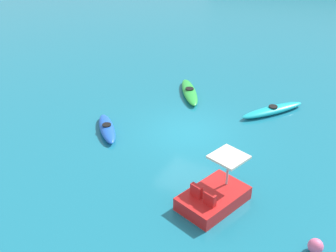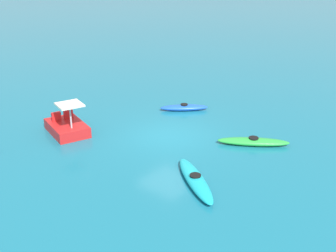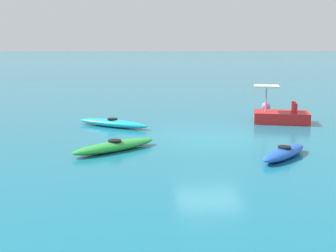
{
  "view_description": "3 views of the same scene",
  "coord_description": "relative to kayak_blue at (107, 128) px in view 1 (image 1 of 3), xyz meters",
  "views": [
    {
      "loc": [
        6.69,
        -14.7,
        9.61
      ],
      "look_at": [
        -0.53,
        -0.95,
        0.69
      ],
      "focal_mm": 44.9,
      "sensor_mm": 36.0,
      "label": 1
    },
    {
      "loc": [
        13.82,
        11.39,
        7.76
      ],
      "look_at": [
        0.05,
        0.0,
        0.52
      ],
      "focal_mm": 44.14,
      "sensor_mm": 36.0,
      "label": 2
    },
    {
      "loc": [
        -15.8,
        3.77,
        3.41
      ],
      "look_at": [
        -1.21,
        1.75,
        0.72
      ],
      "focal_mm": 46.69,
      "sensor_mm": 36.0,
      "label": 3
    }
  ],
  "objects": [
    {
      "name": "ground_plane",
      "position": [
        3.28,
        1.6,
        -0.16
      ],
      "size": [
        600.0,
        600.0,
        0.0
      ],
      "primitive_type": "plane",
      "color": "#19728C"
    },
    {
      "name": "kayak_blue",
      "position": [
        0.0,
        0.0,
        0.0
      ],
      "size": [
        2.26,
        2.34,
        0.37
      ],
      "color": "blue",
      "rests_on": "ground_plane"
    },
    {
      "name": "kayak_green",
      "position": [
        1.65,
        5.18,
        -0.0
      ],
      "size": [
        2.35,
        3.03,
        0.37
      ],
      "color": "green",
      "rests_on": "ground_plane"
    },
    {
      "name": "kayak_cyan",
      "position": [
        6.1,
        5.2,
        -0.0
      ],
      "size": [
        2.62,
        3.23,
        0.37
      ],
      "color": "#19B7C6",
      "rests_on": "ground_plane"
    },
    {
      "name": "pedal_boat_red",
      "position": [
        6.11,
        -2.37,
        0.17
      ],
      "size": [
        2.17,
        2.75,
        1.68
      ],
      "color": "red",
      "rests_on": "ground_plane"
    },
    {
      "name": "buoy_pink",
      "position": [
        9.66,
        -2.99,
        0.07
      ],
      "size": [
        0.47,
        0.47,
        0.47
      ],
      "primitive_type": "sphere",
      "color": "pink",
      "rests_on": "ground_plane"
    }
  ]
}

